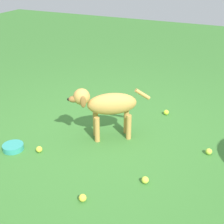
{
  "coord_description": "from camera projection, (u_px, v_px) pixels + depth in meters",
  "views": [
    {
      "loc": [
        -1.33,
        2.73,
        1.87
      ],
      "look_at": [
        -0.01,
        -0.11,
        0.31
      ],
      "focal_mm": 51.37,
      "sensor_mm": 36.0,
      "label": 1
    }
  ],
  "objects": [
    {
      "name": "ground",
      "position": [
        107.0,
        141.0,
        3.55
      ],
      "size": [
        14.0,
        14.0,
        0.0
      ],
      "primitive_type": "plane",
      "color": "#38722D"
    },
    {
      "name": "dog",
      "position": [
        107.0,
        105.0,
        3.45
      ],
      "size": [
        0.77,
        0.55,
        0.61
      ],
      "rotation": [
        0.0,
        0.0,
        0.6
      ],
      "color": "#C69347",
      "rests_on": "ground"
    },
    {
      "name": "tennis_ball_0",
      "position": [
        145.0,
        180.0,
        2.89
      ],
      "size": [
        0.07,
        0.07,
        0.07
      ],
      "primitive_type": "sphere",
      "color": "#D1E241",
      "rests_on": "ground"
    },
    {
      "name": "tennis_ball_1",
      "position": [
        83.0,
        198.0,
        2.68
      ],
      "size": [
        0.07,
        0.07,
        0.07
      ],
      "primitive_type": "sphere",
      "color": "yellow",
      "rests_on": "ground"
    },
    {
      "name": "tennis_ball_2",
      "position": [
        166.0,
        112.0,
        4.11
      ],
      "size": [
        0.07,
        0.07,
        0.07
      ],
      "primitive_type": "sphere",
      "color": "#CCE433",
      "rests_on": "ground"
    },
    {
      "name": "tennis_ball_3",
      "position": [
        209.0,
        152.0,
        3.3
      ],
      "size": [
        0.07,
        0.07,
        0.07
      ],
      "primitive_type": "sphere",
      "color": "#C4D940",
      "rests_on": "ground"
    },
    {
      "name": "tennis_ball_4",
      "position": [
        39.0,
        149.0,
        3.34
      ],
      "size": [
        0.07,
        0.07,
        0.07
      ],
      "primitive_type": "sphere",
      "color": "#D4D83B",
      "rests_on": "ground"
    },
    {
      "name": "water_bowl",
      "position": [
        13.0,
        147.0,
        3.38
      ],
      "size": [
        0.22,
        0.22,
        0.06
      ],
      "primitive_type": "cylinder",
      "color": "teal",
      "rests_on": "ground"
    }
  ]
}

